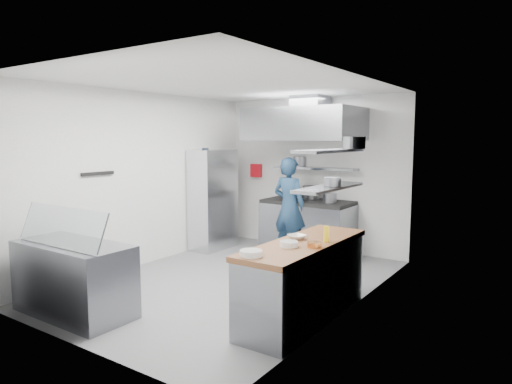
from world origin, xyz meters
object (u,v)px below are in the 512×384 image
Objects in this scene: gas_range at (308,228)px; wire_rack at (213,200)px; chef at (289,207)px; display_case at (74,279)px.

wire_rack is (-1.63, -0.68, 0.48)m from gas_range.
gas_range is 0.59m from chef.
wire_rack is at bearing 16.32° from chef.
gas_range is at bearing 77.45° from display_case.
chef is 3.81m from display_case.
display_case is at bearing -102.55° from gas_range.
chef reaches higher than gas_range.
wire_rack is at bearing 101.83° from display_case.
display_case is (0.72, -3.42, -0.50)m from wire_rack.
chef is at bearing 78.46° from display_case.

